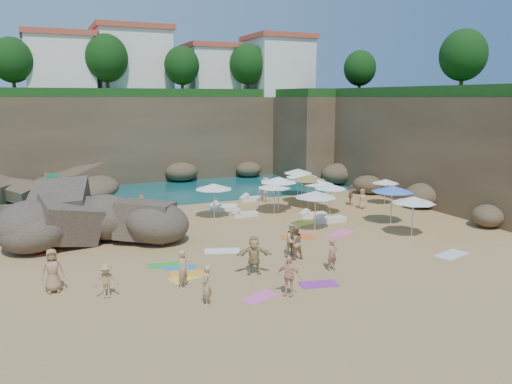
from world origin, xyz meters
name	(u,v)px	position (x,y,z in m)	size (l,w,h in m)	color
ground	(246,237)	(0.00, 0.00, 0.00)	(120.00, 120.00, 0.00)	tan
seawater	(141,170)	(0.00, 30.00, 0.00)	(120.00, 120.00, 0.00)	#0C4751
cliff_back	(169,137)	(2.00, 25.00, 4.00)	(44.00, 8.00, 8.00)	brown
cliff_right	(412,144)	(19.00, 8.00, 4.00)	(8.00, 30.00, 8.00)	brown
cliff_corner	(319,135)	(17.00, 20.00, 4.00)	(10.00, 12.00, 8.00)	brown
rock_promontory	(36,201)	(-11.00, 16.00, 0.00)	(12.00, 7.00, 2.00)	brown
clifftop_buildings	(174,65)	(2.96, 25.79, 11.24)	(28.48, 9.48, 7.00)	white
clifftop_trees	(211,61)	(4.78, 19.52, 11.26)	(35.60, 23.82, 4.40)	#11380F
rock_outcrop	(87,237)	(-8.43, 3.74, 0.00)	(8.03, 6.02, 3.21)	brown
flag_pole	(49,193)	(-10.21, 6.53, 2.27)	(0.68, 0.24, 3.56)	silver
parasol_0	(214,186)	(-0.12, 5.15, 2.17)	(2.50, 2.50, 2.36)	silver
parasol_1	(279,180)	(4.77, 5.28, 2.27)	(2.62, 2.62, 2.47)	silver
parasol_2	(319,182)	(7.57, 4.50, 2.03)	(2.34, 2.34, 2.21)	silver
parasol_3	(298,171)	(8.76, 9.67, 2.06)	(2.37, 2.37, 2.24)	silver
parasol_4	(331,186)	(7.63, 2.99, 1.95)	(2.25, 2.25, 2.13)	silver
parasol_5	(302,175)	(7.62, 6.95, 2.19)	(2.53, 2.53, 2.39)	silver
parasol_6	(309,178)	(7.24, 5.34, 2.25)	(2.59, 2.59, 2.45)	silver
parasol_7	(274,185)	(4.14, 4.66, 2.01)	(2.32, 2.32, 2.19)	silver
parasol_8	(386,181)	(13.19, 4.07, 1.77)	(2.03, 2.03, 1.92)	silver
parasol_9	(315,194)	(4.50, -0.23, 2.23)	(2.57, 2.57, 2.43)	silver
parasol_10	(392,189)	(9.74, -0.91, 2.29)	(2.63, 2.63, 2.49)	silver
parasol_11	(414,200)	(8.97, -3.74, 2.17)	(2.50, 2.50, 2.37)	silver
lounger_0	(223,207)	(1.43, 7.59, 0.16)	(2.00, 0.67, 0.31)	silver
lounger_1	(245,214)	(1.99, 4.80, 0.14)	(1.76, 0.59, 0.27)	silver
lounger_2	(253,199)	(4.53, 9.33, 0.15)	(1.98, 0.66, 0.31)	white
lounger_3	(225,209)	(1.33, 7.00, 0.13)	(1.69, 0.56, 0.26)	white
lounger_4	(330,220)	(6.42, 1.07, 0.16)	(2.07, 0.69, 0.32)	silver
lounger_5	(313,215)	(6.15, 2.76, 0.14)	(1.80, 0.60, 0.28)	white
towel_1	(259,297)	(-2.94, -8.39, 0.01)	(1.56, 0.78, 0.03)	pink
towel_2	(189,273)	(-4.76, -4.54, 0.02)	(1.71, 0.86, 0.03)	#FF9B28
towel_3	(164,265)	(-5.53, -2.93, 0.01)	(1.53, 0.76, 0.03)	green
towel_4	(186,278)	(-5.03, -5.00, 0.01)	(1.55, 0.77, 0.03)	yellow
towel_5	(222,251)	(-2.18, -1.97, 0.02)	(1.85, 0.92, 0.03)	white
towel_6	(319,284)	(0.00, -8.13, 0.01)	(1.66, 0.83, 0.03)	purple
towel_7	(47,252)	(-10.62, 1.69, 0.01)	(1.51, 0.76, 0.03)	#F0472A
towel_8	(179,267)	(-4.94, -3.53, 0.01)	(1.53, 0.76, 0.03)	#257BC8
towel_9	(340,234)	(5.43, -1.65, 0.02)	(1.93, 0.96, 0.03)	pink
towel_10	(298,237)	(2.78, -1.24, 0.02)	(1.92, 0.96, 0.03)	#F45D26
towel_11	(104,236)	(-7.49, 3.61, 0.01)	(1.48, 0.74, 0.03)	green
towel_12	(303,223)	(4.62, 1.43, 0.02)	(1.88, 0.94, 0.03)	#EAF03F
towel_13	(452,255)	(8.42, -7.39, 0.02)	(1.92, 0.96, 0.03)	silver
person_stand_0	(183,269)	(-5.46, -6.12, 0.83)	(0.61, 0.40, 1.67)	tan
person_stand_1	(295,242)	(0.71, -4.66, 0.87)	(0.85, 0.66, 1.74)	#AA7855
person_stand_2	(265,190)	(5.24, 8.45, 0.96)	(1.25, 0.51, 1.93)	tan
person_stand_3	(351,195)	(10.65, 4.87, 0.76)	(0.89, 0.37, 1.52)	#AA6E55
person_stand_4	(362,199)	(10.70, 3.48, 0.73)	(0.71, 0.39, 1.45)	tan
person_stand_5	(142,206)	(-4.51, 7.28, 0.80)	(1.49, 0.43, 1.61)	tan
person_stand_6	(206,285)	(-5.13, -8.19, 0.82)	(0.59, 0.39, 1.63)	tan
person_lie_0	(107,293)	(-8.61, -5.89, 0.19)	(0.91, 1.42, 0.38)	tan
person_lie_1	(288,291)	(-1.78, -8.68, 0.20)	(0.96, 1.64, 0.40)	#F4AA8B
person_lie_2	(54,286)	(-10.54, -4.34, 0.24)	(0.89, 1.83, 0.49)	#A47952
person_lie_3	(254,269)	(-2.03, -5.79, 0.23)	(1.63, 1.76, 0.47)	tan
person_lie_4	(332,267)	(1.52, -6.82, 0.17)	(0.53, 1.46, 0.35)	#A16A50
person_lie_5	(292,250)	(0.81, -4.20, 0.32)	(0.81, 1.67, 0.63)	tan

